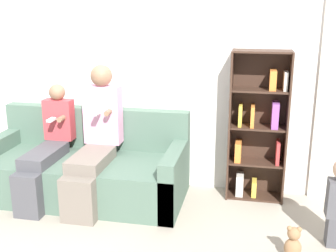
{
  "coord_description": "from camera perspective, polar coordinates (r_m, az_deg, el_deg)",
  "views": [
    {
      "loc": [
        1.43,
        -3.12,
        1.84
      ],
      "look_at": [
        0.67,
        0.59,
        0.76
      ],
      "focal_mm": 45.0,
      "sensor_mm": 36.0,
      "label": 1
    }
  ],
  "objects": [
    {
      "name": "bookshelf",
      "position": [
        4.15,
        12.09,
        -0.28
      ],
      "size": [
        0.55,
        0.28,
        1.45
      ],
      "color": "#3D281E",
      "rests_on": "ground_plane"
    },
    {
      "name": "back_wall",
      "position": [
        4.42,
        -7.49,
        8.45
      ],
      "size": [
        10.0,
        0.06,
        2.55
      ],
      "color": "silver",
      "rests_on": "ground_plane"
    },
    {
      "name": "couch",
      "position": [
        4.29,
        -11.1,
        -5.9
      ],
      "size": [
        1.97,
        0.89,
        0.83
      ],
      "color": "#4C6656",
      "rests_on": "ground_plane"
    },
    {
      "name": "child_seated",
      "position": [
        4.24,
        -16.1,
        -2.66
      ],
      "size": [
        0.29,
        0.86,
        1.09
      ],
      "color": "#47474C",
      "rests_on": "ground_plane"
    },
    {
      "name": "ground_plane",
      "position": [
        3.9,
        -11.76,
        -12.61
      ],
      "size": [
        14.0,
        14.0,
        0.0
      ],
      "primitive_type": "plane",
      "color": "#9E9384"
    },
    {
      "name": "teddy_bear",
      "position": [
        3.42,
        16.59,
        -14.96
      ],
      "size": [
        0.13,
        0.11,
        0.26
      ],
      "color": "#936B47",
      "rests_on": "ground_plane"
    },
    {
      "name": "adult_seated",
      "position": [
        4.06,
        -9.79,
        -1.32
      ],
      "size": [
        0.36,
        0.87,
        1.3
      ],
      "color": "#70665B",
      "rests_on": "ground_plane"
    }
  ]
}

